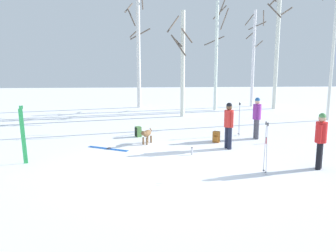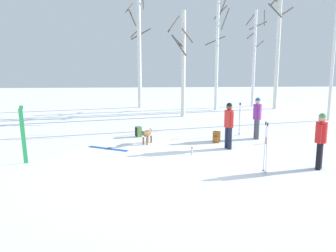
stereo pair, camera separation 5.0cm
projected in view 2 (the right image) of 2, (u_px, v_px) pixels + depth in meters
ground_plane at (164, 169)px, 11.15m from camera, size 60.00×60.00×0.00m
person_0 at (257, 115)px, 15.12m from camera, size 0.34×0.52×1.72m
person_2 at (321, 137)px, 11.02m from camera, size 0.34×0.44×1.72m
person_3 at (229, 123)px, 13.46m from camera, size 0.34×0.49×1.72m
dog at (147, 134)px, 14.34m from camera, size 0.46×0.83×0.57m
ski_pair_planted_0 at (23, 135)px, 11.60m from camera, size 0.18×0.09×1.86m
ski_pair_lying_0 at (108, 149)px, 13.62m from camera, size 1.56×0.94×0.05m
ski_poles_0 at (240, 118)px, 15.79m from camera, size 0.07×0.21×1.43m
ski_poles_1 at (266, 147)px, 10.60m from camera, size 0.07×0.27×1.52m
backpack_0 at (139, 132)px, 15.64m from camera, size 0.34×0.32×0.44m
backpack_1 at (216, 137)px, 14.62m from camera, size 0.32×0.34×0.44m
water_bottle_0 at (192, 151)px, 12.76m from camera, size 0.07×0.07×0.27m
water_bottle_1 at (266, 141)px, 14.40m from camera, size 0.06×0.06×0.26m
birch_tree_0 at (139, 48)px, 24.01m from camera, size 1.66×1.53×7.41m
birch_tree_1 at (183, 62)px, 20.44m from camera, size 1.45×1.60×5.82m
birch_tree_2 at (217, 53)px, 22.80m from camera, size 1.32×1.08×7.03m
birch_tree_3 at (254, 56)px, 24.61m from camera, size 1.48×1.59×6.36m
birch_tree_4 at (278, 48)px, 23.36m from camera, size 1.56×1.55×7.40m
birch_tree_5 at (334, 47)px, 18.98m from camera, size 1.48×1.48×7.48m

